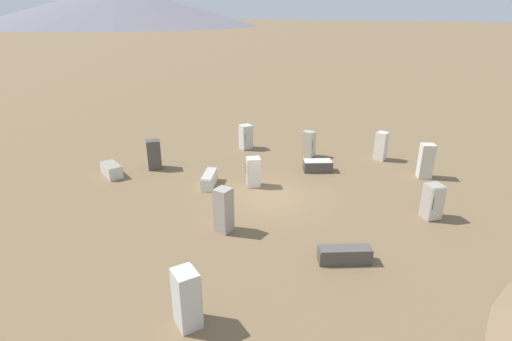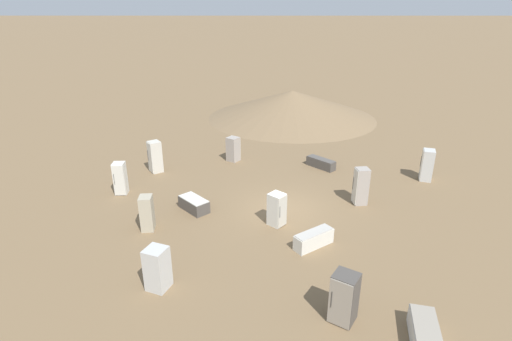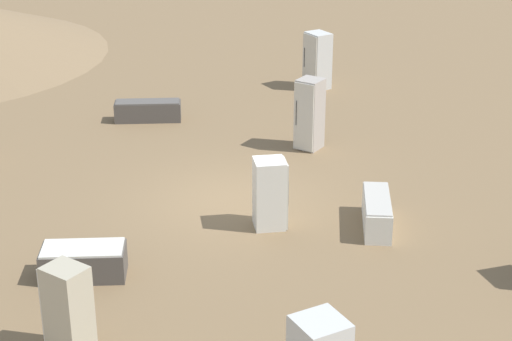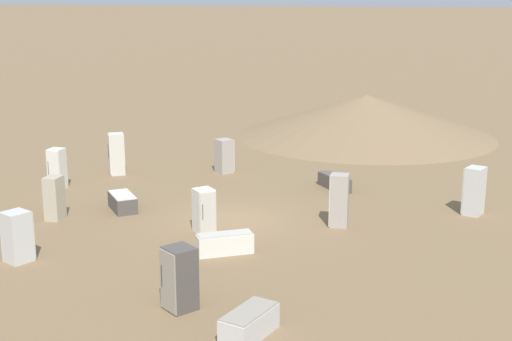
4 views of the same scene
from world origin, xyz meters
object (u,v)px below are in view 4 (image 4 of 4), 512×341
(discarded_fridge_5, at_px, (334,182))
(discarded_fridge_0, at_px, (224,156))
(discarded_fridge_1, at_px, (225,244))
(discarded_fridge_4, at_px, (249,323))
(discarded_fridge_12, at_px, (474,191))
(discarded_fridge_10, at_px, (339,200))
(discarded_fridge_7, at_px, (18,237))
(discarded_fridge_3, at_px, (204,211))
(discarded_fridge_8, at_px, (179,279))
(discarded_fridge_6, at_px, (57,169))
(discarded_fridge_9, at_px, (123,202))
(discarded_fridge_11, at_px, (117,154))
(discarded_fridge_2, at_px, (54,198))

(discarded_fridge_5, bearing_deg, discarded_fridge_0, -55.55)
(discarded_fridge_1, bearing_deg, discarded_fridge_4, -8.36)
(discarded_fridge_12, bearing_deg, discarded_fridge_10, 142.27)
(discarded_fridge_1, distance_m, discarded_fridge_7, 6.54)
(discarded_fridge_3, bearing_deg, discarded_fridge_0, -122.20)
(discarded_fridge_0, relative_size, discarded_fridge_10, 0.83)
(discarded_fridge_8, relative_size, discarded_fridge_12, 0.94)
(discarded_fridge_6, bearing_deg, discarded_fridge_1, 149.65)
(discarded_fridge_8, bearing_deg, discarded_fridge_6, -10.36)
(discarded_fridge_9, bearing_deg, discarded_fridge_11, -101.51)
(discarded_fridge_0, xyz_separation_m, discarded_fridge_12, (-3.11, -11.44, 0.12))
(discarded_fridge_1, distance_m, discarded_fridge_2, 7.51)
(discarded_fridge_2, distance_m, discarded_fridge_4, 12.01)
(discarded_fridge_10, bearing_deg, discarded_fridge_9, 88.06)
(discarded_fridge_6, bearing_deg, discarded_fridge_11, -112.56)
(discarded_fridge_2, height_order, discarded_fridge_12, discarded_fridge_12)
(discarded_fridge_1, relative_size, discarded_fridge_4, 1.00)
(discarded_fridge_1, xyz_separation_m, discarded_fridge_12, (7.08, -7.45, 0.58))
(discarded_fridge_1, relative_size, discarded_fridge_12, 0.98)
(discarded_fridge_4, bearing_deg, discarded_fridge_6, 153.20)
(discarded_fridge_11, bearing_deg, discarded_fridge_3, -167.16)
(discarded_fridge_1, relative_size, discarded_fridge_10, 0.93)
(discarded_fridge_0, height_order, discarded_fridge_10, discarded_fridge_10)
(discarded_fridge_2, relative_size, discarded_fridge_9, 0.95)
(discarded_fridge_4, bearing_deg, discarded_fridge_2, 159.63)
(discarded_fridge_5, height_order, discarded_fridge_9, discarded_fridge_9)
(discarded_fridge_4, height_order, discarded_fridge_9, discarded_fridge_4)
(discarded_fridge_1, relative_size, discarded_fridge_6, 1.02)
(discarded_fridge_7, xyz_separation_m, discarded_fridge_10, (6.73, -8.80, 0.15))
(discarded_fridge_1, distance_m, discarded_fridge_3, 2.39)
(discarded_fridge_1, relative_size, discarded_fridge_9, 1.04)
(discarded_fridge_1, height_order, discarded_fridge_10, discarded_fridge_10)
(discarded_fridge_4, height_order, discarded_fridge_10, discarded_fridge_10)
(discarded_fridge_5, bearing_deg, discarded_fridge_11, -39.28)
(discarded_fridge_0, distance_m, discarded_fridge_10, 9.25)
(discarded_fridge_4, height_order, discarded_fridge_8, discarded_fridge_8)
(discarded_fridge_11, bearing_deg, discarded_fridge_12, -129.31)
(discarded_fridge_10, height_order, discarded_fridge_12, discarded_fridge_10)
(discarded_fridge_8, height_order, discarded_fridge_12, discarded_fridge_12)
(discarded_fridge_2, distance_m, discarded_fridge_9, 2.64)
(discarded_fridge_1, relative_size, discarded_fridge_11, 0.93)
(discarded_fridge_5, bearing_deg, discarded_fridge_10, 61.04)
(discarded_fridge_8, xyz_separation_m, discarded_fridge_9, (7.54, 5.94, -0.55))
(discarded_fridge_7, relative_size, discarded_fridge_11, 0.84)
(discarded_fridge_1, xyz_separation_m, discarded_fridge_2, (1.38, 7.36, 0.48))
(discarded_fridge_0, bearing_deg, discarded_fridge_6, -103.24)
(discarded_fridge_10, bearing_deg, discarded_fridge_1, 137.12)
(discarded_fridge_4, xyz_separation_m, discarded_fridge_7, (2.48, 8.59, 0.47))
(discarded_fridge_6, relative_size, discarded_fridge_10, 0.91)
(discarded_fridge_4, height_order, discarded_fridge_11, discarded_fridge_11)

